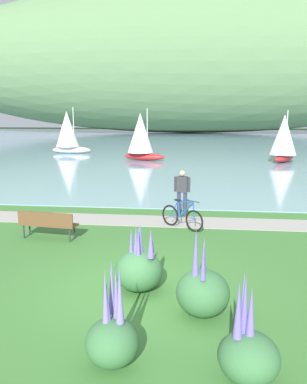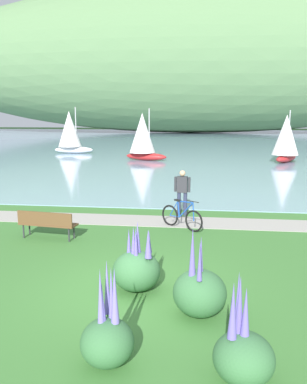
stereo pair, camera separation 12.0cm
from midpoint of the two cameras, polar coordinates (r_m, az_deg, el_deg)
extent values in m
plane|color=#3D7533|center=(9.03, -3.02, -13.57)|extent=(200.00, 200.00, 0.00)
cube|color=#7A99B2|center=(55.64, 5.62, 7.19)|extent=(180.00, 80.00, 0.04)
ellipsoid|color=#567A4C|center=(81.15, 5.51, 18.22)|extent=(112.03, 28.00, 27.68)
cube|color=#A39E93|center=(14.28, 0.94, -4.17)|extent=(60.00, 1.50, 0.01)
cube|color=brown|center=(12.67, -14.50, -4.44)|extent=(1.85, 0.71, 0.05)
cube|color=brown|center=(12.44, -15.02, -3.68)|extent=(1.79, 0.27, 0.40)
cylinder|color=#2D2D33|center=(13.25, -17.01, -4.90)|extent=(0.05, 0.05, 0.45)
cylinder|color=#2D2D33|center=(12.53, -11.00, -5.53)|extent=(0.05, 0.05, 0.45)
cylinder|color=#2D2D33|center=(12.98, -17.78, -5.28)|extent=(0.05, 0.05, 0.45)
cylinder|color=#2D2D33|center=(12.24, -11.68, -5.95)|extent=(0.05, 0.05, 0.45)
torus|color=black|center=(13.01, 6.03, -4.14)|extent=(0.60, 0.49, 0.72)
torus|color=black|center=(13.67, 2.62, -3.34)|extent=(0.60, 0.49, 0.72)
cylinder|color=#1E4CB2|center=(13.14, 4.92, -2.57)|extent=(0.50, 0.41, 0.61)
cylinder|color=#1E4CB2|center=(13.11, 4.80, -1.42)|extent=(0.54, 0.44, 0.09)
cylinder|color=#1E4CB2|center=(13.35, 3.84, -2.44)|extent=(0.12, 0.11, 0.54)
cylinder|color=#1E4CB2|center=(13.53, 3.28, -3.46)|extent=(0.35, 0.29, 0.05)
cylinder|color=#1E4CB2|center=(13.49, 3.17, -2.34)|extent=(0.31, 0.25, 0.56)
cylinder|color=#1E4CB2|center=(12.95, 5.97, -2.84)|extent=(0.09, 0.08, 0.60)
cube|color=black|center=(13.31, 3.73, -1.18)|extent=(0.25, 0.23, 0.05)
cylinder|color=black|center=(12.89, 5.92, -1.36)|extent=(0.39, 0.31, 0.02)
cylinder|color=#282D47|center=(15.09, 3.87, -1.66)|extent=(0.14, 0.14, 0.88)
cylinder|color=#282D47|center=(15.05, 4.77, -1.71)|extent=(0.14, 0.14, 0.88)
cube|color=#2D2D33|center=(14.92, 4.36, 1.09)|extent=(0.40, 0.26, 0.60)
sphere|color=tan|center=(14.85, 4.38, 2.68)|extent=(0.22, 0.22, 0.22)
cylinder|color=#2D2D33|center=(14.96, 3.38, 1.13)|extent=(0.09, 0.09, 0.56)
cylinder|color=#2D2D33|center=(14.88, 5.35, 1.04)|extent=(0.09, 0.09, 0.56)
ellipsoid|color=#386B3D|center=(6.27, 13.31, -22.05)|extent=(0.88, 0.88, 0.74)
cylinder|color=#386B3D|center=(6.12, 13.39, -19.86)|extent=(0.02, 0.02, 0.12)
cone|color=#6B5BB7|center=(5.92, 13.58, -16.32)|extent=(0.14, 0.14, 0.73)
cylinder|color=#386B3D|center=(6.18, 12.56, -19.51)|extent=(0.02, 0.02, 0.12)
cone|color=#6B5BB7|center=(5.94, 12.76, -15.42)|extent=(0.14, 0.14, 0.86)
cylinder|color=#386B3D|center=(6.20, 12.33, -19.36)|extent=(0.02, 0.02, 0.12)
cone|color=#6B5BB7|center=(5.96, 12.54, -15.07)|extent=(0.11, 0.11, 0.91)
cylinder|color=#386B3D|center=(6.04, 11.66, -20.22)|extent=(0.02, 0.02, 0.12)
cone|color=#6B5BB7|center=(5.81, 11.85, -16.21)|extent=(0.14, 0.14, 0.83)
ellipsoid|color=#386B3D|center=(6.49, -6.05, -20.55)|extent=(0.82, 0.82, 0.73)
cylinder|color=#386B3D|center=(6.41, -4.82, -18.08)|extent=(0.02, 0.02, 0.12)
cone|color=#7A6BC6|center=(6.24, -4.88, -15.09)|extent=(0.11, 0.11, 0.62)
cylinder|color=#386B3D|center=(6.36, -6.70, -18.36)|extent=(0.02, 0.02, 0.12)
cone|color=#7A6BC6|center=(6.19, -6.78, -15.35)|extent=(0.12, 0.12, 0.63)
cylinder|color=#386B3D|center=(6.34, -6.89, -18.49)|extent=(0.02, 0.02, 0.12)
cone|color=#7A6BC6|center=(6.11, -7.00, -14.50)|extent=(0.10, 0.10, 0.86)
cylinder|color=#386B3D|center=(6.58, -5.99, -17.26)|extent=(0.02, 0.02, 0.12)
cone|color=#7A6BC6|center=(6.36, -6.08, -13.32)|extent=(0.12, 0.12, 0.87)
cylinder|color=#386B3D|center=(6.44, -5.39, -17.94)|extent=(0.02, 0.02, 0.12)
cone|color=#7A6BC6|center=(6.22, -5.47, -14.15)|extent=(0.10, 0.10, 0.82)
cylinder|color=#386B3D|center=(6.32, -4.89, -18.55)|extent=(0.02, 0.02, 0.12)
cone|color=#7A6BC6|center=(6.09, -4.97, -14.47)|extent=(0.13, 0.13, 0.88)
ellipsoid|color=#386B3D|center=(7.84, 7.04, -14.09)|extent=(1.02, 1.02, 0.89)
cylinder|color=#386B3D|center=(7.41, 7.01, -12.85)|extent=(0.02, 0.02, 0.12)
cone|color=#6B5BB7|center=(7.25, 7.09, -9.69)|extent=(0.10, 0.10, 0.75)
cylinder|color=#386B3D|center=(7.61, 5.96, -12.18)|extent=(0.02, 0.02, 0.12)
cone|color=#6B5BB7|center=(7.42, 6.04, -8.49)|extent=(0.13, 0.13, 0.92)
cylinder|color=#386B3D|center=(7.71, 7.16, -11.89)|extent=(0.02, 0.02, 0.12)
cone|color=#6B5BB7|center=(7.55, 7.24, -8.91)|extent=(0.10, 0.10, 0.73)
ellipsoid|color=#386B3D|center=(8.80, -2.07, -11.18)|extent=(1.04, 1.04, 0.86)
cylinder|color=#386B3D|center=(8.70, -1.86, -9.20)|extent=(0.02, 0.02, 0.12)
cone|color=#6B5BB7|center=(8.56, -1.87, -6.55)|extent=(0.14, 0.14, 0.72)
cylinder|color=#386B3D|center=(8.75, -3.11, -9.08)|extent=(0.02, 0.02, 0.12)
cone|color=#6B5BB7|center=(8.64, -3.14, -6.99)|extent=(0.10, 0.10, 0.55)
cylinder|color=#386B3D|center=(8.76, -0.26, -9.04)|extent=(0.02, 0.02, 0.12)
cone|color=#6B5BB7|center=(8.66, -0.26, -7.15)|extent=(0.13, 0.13, 0.49)
cylinder|color=#386B3D|center=(8.47, -0.34, -9.76)|extent=(0.02, 0.02, 0.12)
cone|color=#6B5BB7|center=(8.35, -0.34, -7.37)|extent=(0.15, 0.15, 0.63)
cylinder|color=#386B3D|center=(8.64, -2.44, -9.36)|extent=(0.02, 0.02, 0.12)
cone|color=#6B5BB7|center=(8.51, -2.46, -6.99)|extent=(0.12, 0.12, 0.63)
cylinder|color=#386B3D|center=(8.56, -2.10, -9.54)|extent=(0.02, 0.02, 0.12)
cone|color=#6B5BB7|center=(8.44, -2.12, -7.12)|extent=(0.10, 0.10, 0.64)
ellipsoid|color=#B22323|center=(32.64, -0.95, 5.09)|extent=(3.66, 1.89, 0.62)
cylinder|color=#B2B2B2|center=(32.38, -0.51, 8.72)|extent=(0.09, 0.09, 3.52)
cone|color=white|center=(32.63, -1.50, 8.42)|extent=(2.57, 2.57, 3.17)
ellipsoid|color=white|center=(39.24, -11.21, 5.92)|extent=(3.73, 1.22, 0.65)
cylinder|color=#B2B2B2|center=(39.03, -10.91, 9.09)|extent=(0.09, 0.09, 3.69)
cone|color=white|center=(39.21, -11.81, 8.80)|extent=(2.30, 2.30, 3.32)
ellipsoid|color=#B22323|center=(33.14, 18.47, 4.60)|extent=(2.57, 3.41, 0.60)
cylinder|color=#B2B2B2|center=(33.24, 18.84, 8.05)|extent=(0.09, 0.09, 3.40)
cone|color=white|center=(32.70, 18.48, 7.74)|extent=(2.77, 2.77, 3.06)
camera|label=1|loc=(0.06, -89.76, 0.05)|focal=37.42mm
camera|label=2|loc=(0.06, 90.24, -0.05)|focal=37.42mm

